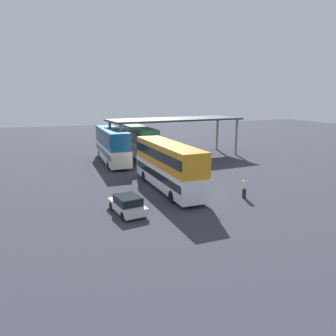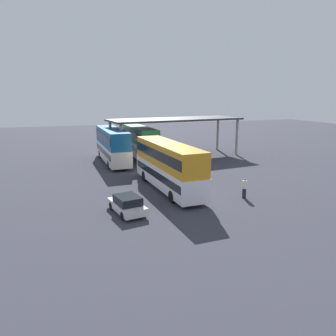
{
  "view_description": "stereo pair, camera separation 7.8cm",
  "coord_description": "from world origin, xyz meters",
  "px_view_note": "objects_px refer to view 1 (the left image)",
  "views": [
    {
      "loc": [
        -10.33,
        -24.32,
        8.42
      ],
      "look_at": [
        -0.96,
        2.14,
        2.0
      ],
      "focal_mm": 34.05,
      "sensor_mm": 36.0,
      "label": 1
    },
    {
      "loc": [
        -10.26,
        -24.34,
        8.42
      ],
      "look_at": [
        -0.96,
        2.14,
        2.0
      ],
      "focal_mm": 34.05,
      "sensor_mm": 36.0,
      "label": 2
    }
  ],
  "objects_px": {
    "parked_hatchback": "(127,204)",
    "double_decker_near_canopy": "(112,144)",
    "pedestrian_waiting": "(244,188)",
    "double_decker_main": "(168,164)",
    "double_decker_mid_row": "(140,141)"
  },
  "relations": [
    {
      "from": "parked_hatchback",
      "to": "double_decker_near_canopy",
      "type": "relative_size",
      "value": 0.34
    },
    {
      "from": "parked_hatchback",
      "to": "double_decker_near_canopy",
      "type": "xyz_separation_m",
      "value": [
        2.12,
        18.45,
        1.69
      ]
    },
    {
      "from": "double_decker_near_canopy",
      "to": "pedestrian_waiting",
      "type": "distance_m",
      "value": 19.89
    },
    {
      "from": "double_decker_main",
      "to": "pedestrian_waiting",
      "type": "bearing_deg",
      "value": -133.75
    },
    {
      "from": "parked_hatchback",
      "to": "double_decker_mid_row",
      "type": "relative_size",
      "value": 0.38
    },
    {
      "from": "parked_hatchback",
      "to": "double_decker_mid_row",
      "type": "height_order",
      "value": "double_decker_mid_row"
    },
    {
      "from": "double_decker_near_canopy",
      "to": "pedestrian_waiting",
      "type": "xyz_separation_m",
      "value": [
        7.9,
        -18.2,
        -1.49
      ]
    },
    {
      "from": "pedestrian_waiting",
      "to": "double_decker_near_canopy",
      "type": "bearing_deg",
      "value": 168.98
    },
    {
      "from": "double_decker_main",
      "to": "double_decker_near_canopy",
      "type": "xyz_separation_m",
      "value": [
        -2.71,
        13.68,
        0.02
      ]
    },
    {
      "from": "double_decker_near_canopy",
      "to": "double_decker_mid_row",
      "type": "distance_m",
      "value": 4.59
    },
    {
      "from": "double_decker_near_canopy",
      "to": "double_decker_mid_row",
      "type": "bearing_deg",
      "value": -65.16
    },
    {
      "from": "double_decker_near_canopy",
      "to": "pedestrian_waiting",
      "type": "bearing_deg",
      "value": -157.27
    },
    {
      "from": "double_decker_main",
      "to": "parked_hatchback",
      "type": "height_order",
      "value": "double_decker_main"
    },
    {
      "from": "double_decker_main",
      "to": "pedestrian_waiting",
      "type": "relative_size",
      "value": 6.77
    },
    {
      "from": "double_decker_main",
      "to": "double_decker_mid_row",
      "type": "relative_size",
      "value": 1.12
    }
  ]
}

